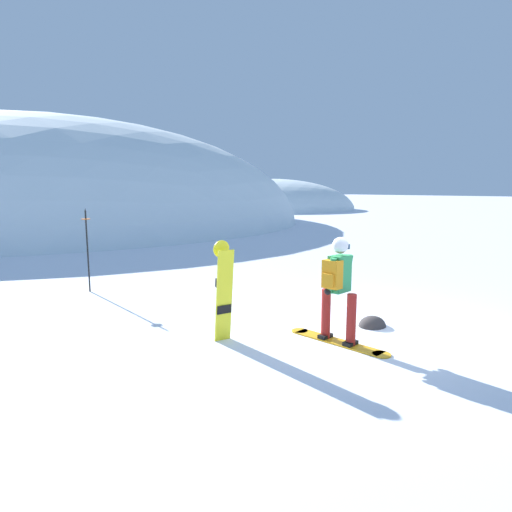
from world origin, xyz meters
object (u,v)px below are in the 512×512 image
object	(u,v)px
snowboarder_main	(338,287)
piste_marker_near	(87,245)
rock_dark	(372,326)
spare_snowboard	(224,291)

from	to	relation	value
snowboarder_main	piste_marker_near	xyz separation A→B (m)	(-2.54, 5.89, 0.23)
snowboarder_main	piste_marker_near	size ratio (longest dim) A/B	0.89
snowboarder_main	piste_marker_near	distance (m)	6.42
piste_marker_near	snowboarder_main	bearing A→B (deg)	-66.67
piste_marker_near	rock_dark	bearing A→B (deg)	-56.51
spare_snowboard	snowboarder_main	bearing A→B (deg)	-35.91
spare_snowboard	rock_dark	size ratio (longest dim) A/B	3.13
snowboarder_main	spare_snowboard	world-z (taller)	snowboarder_main
snowboarder_main	spare_snowboard	xyz separation A→B (m)	(-1.47, 1.07, -0.08)
snowboarder_main	rock_dark	xyz separation A→B (m)	(1.16, 0.30, -0.92)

